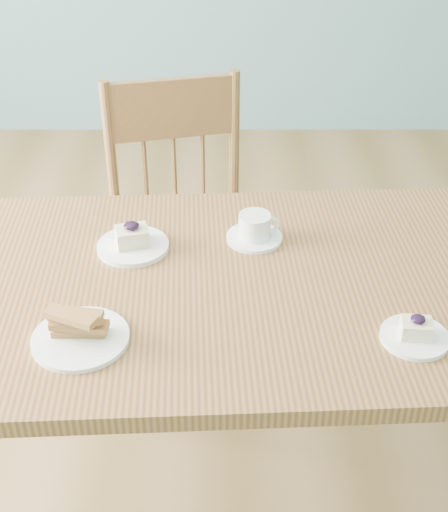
{
  "coord_description": "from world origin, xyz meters",
  "views": [
    {
      "loc": [
        0.15,
        -1.48,
        1.76
      ],
      "look_at": [
        0.15,
        -0.08,
        0.82
      ],
      "focal_mm": 50.0,
      "sensor_mm": 36.0,
      "label": 1
    }
  ],
  "objects_px": {
    "coffee_cup": "(255,229)",
    "cheesecake_plate_far": "(133,242)",
    "dining_chair": "(184,234)",
    "dining_table": "(269,306)",
    "biscotti_plate": "(79,331)",
    "cheesecake_plate_near": "(415,333)"
  },
  "relations": [
    {
      "from": "dining_table",
      "to": "biscotti_plate",
      "type": "relative_size",
      "value": 7.41
    },
    {
      "from": "dining_table",
      "to": "biscotti_plate",
      "type": "xyz_separation_m",
      "value": [
        -0.41,
        -0.22,
        0.1
      ]
    },
    {
      "from": "dining_chair",
      "to": "biscotti_plate",
      "type": "xyz_separation_m",
      "value": [
        -0.17,
        -0.86,
        0.3
      ]
    },
    {
      "from": "dining_table",
      "to": "cheesecake_plate_far",
      "type": "bearing_deg",
      "value": 155.82
    },
    {
      "from": "dining_table",
      "to": "coffee_cup",
      "type": "xyz_separation_m",
      "value": [
        -0.03,
        0.17,
        0.11
      ]
    },
    {
      "from": "dining_table",
      "to": "cheesecake_plate_near",
      "type": "distance_m",
      "value": 0.37
    },
    {
      "from": "dining_chair",
      "to": "cheesecake_plate_far",
      "type": "xyz_separation_m",
      "value": [
        -0.09,
        -0.51,
        0.3
      ]
    },
    {
      "from": "dining_chair",
      "to": "biscotti_plate",
      "type": "relative_size",
      "value": 4.89
    },
    {
      "from": "dining_chair",
      "to": "cheesecake_plate_far",
      "type": "height_order",
      "value": "dining_chair"
    },
    {
      "from": "coffee_cup",
      "to": "cheesecake_plate_far",
      "type": "bearing_deg",
      "value": -178.05
    },
    {
      "from": "cheesecake_plate_far",
      "to": "dining_table",
      "type": "bearing_deg",
      "value": -21.44
    },
    {
      "from": "cheesecake_plate_near",
      "to": "coffee_cup",
      "type": "distance_m",
      "value": 0.5
    },
    {
      "from": "dining_table",
      "to": "coffee_cup",
      "type": "distance_m",
      "value": 0.21
    },
    {
      "from": "cheesecake_plate_near",
      "to": "biscotti_plate",
      "type": "bearing_deg",
      "value": -179.62
    },
    {
      "from": "cheesecake_plate_far",
      "to": "coffee_cup",
      "type": "height_order",
      "value": "cheesecake_plate_far"
    },
    {
      "from": "dining_table",
      "to": "biscotti_plate",
      "type": "height_order",
      "value": "biscotti_plate"
    },
    {
      "from": "dining_chair",
      "to": "dining_table",
      "type": "bearing_deg",
      "value": -82.53
    },
    {
      "from": "biscotti_plate",
      "to": "dining_table",
      "type": "bearing_deg",
      "value": 28.31
    },
    {
      "from": "dining_chair",
      "to": "coffee_cup",
      "type": "relative_size",
      "value": 7.0
    },
    {
      "from": "dining_table",
      "to": "cheesecake_plate_far",
      "type": "height_order",
      "value": "cheesecake_plate_far"
    },
    {
      "from": "biscotti_plate",
      "to": "cheesecake_plate_near",
      "type": "bearing_deg",
      "value": 0.38
    },
    {
      "from": "cheesecake_plate_far",
      "to": "biscotti_plate",
      "type": "distance_m",
      "value": 0.36
    }
  ]
}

